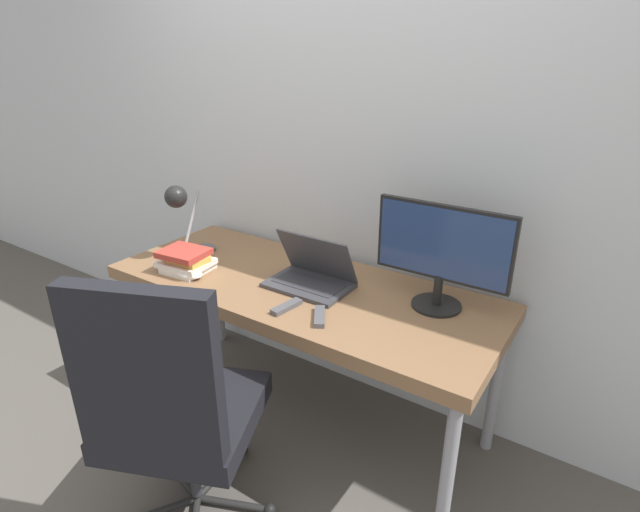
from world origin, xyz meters
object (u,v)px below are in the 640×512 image
at_px(laptop, 311,275).
at_px(game_controller, 188,273).
at_px(book_stack, 186,261).
at_px(office_chair, 171,404).
at_px(desk_lamp, 181,207).
at_px(monitor, 442,251).

height_order(laptop, game_controller, laptop).
xyz_separation_m(laptop, game_controller, (-0.52, -0.24, -0.03)).
relative_size(book_stack, game_controller, 1.64).
bearing_deg(office_chair, desk_lamp, 133.13).
distance_m(desk_lamp, game_controller, 0.34).
relative_size(office_chair, book_stack, 4.33).
xyz_separation_m(laptop, office_chair, (-0.06, -0.77, -0.20)).
xyz_separation_m(laptop, desk_lamp, (-0.70, -0.09, 0.22)).
bearing_deg(monitor, laptop, -166.77).
xyz_separation_m(office_chair, game_controller, (-0.46, 0.53, 0.18)).
height_order(desk_lamp, game_controller, desk_lamp).
bearing_deg(laptop, monitor, 13.23).
distance_m(desk_lamp, book_stack, 0.27).
height_order(desk_lamp, book_stack, desk_lamp).
bearing_deg(office_chair, game_controller, 131.10).
bearing_deg(book_stack, desk_lamp, 137.56).
xyz_separation_m(laptop, monitor, (0.54, 0.13, 0.20)).
height_order(laptop, desk_lamp, desk_lamp).
relative_size(monitor, office_chair, 0.50).
bearing_deg(desk_lamp, game_controller, -40.77).
bearing_deg(monitor, game_controller, -160.76).
bearing_deg(book_stack, laptop, 19.07).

